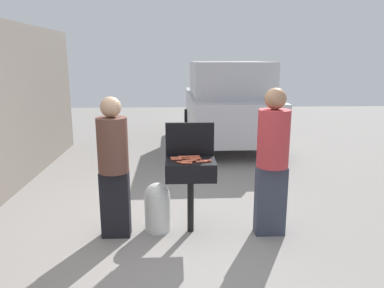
{
  "coord_description": "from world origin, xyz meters",
  "views": [
    {
      "loc": [
        0.05,
        -4.12,
        2.11
      ],
      "look_at": [
        0.26,
        0.64,
        1.0
      ],
      "focal_mm": 34.65,
      "sensor_mm": 36.0,
      "label": 1
    }
  ],
  "objects": [
    {
      "name": "hot_dog_3",
      "position": [
        0.34,
        0.04,
        0.93
      ],
      "size": [
        0.13,
        0.04,
        0.03
      ],
      "primitive_type": "cylinder",
      "rotation": [
        0.0,
        1.57,
        0.11
      ],
      "color": "#C6593D",
      "rests_on": "bbq_grill"
    },
    {
      "name": "person_right",
      "position": [
        1.18,
        0.05,
        0.97
      ],
      "size": [
        0.37,
        0.37,
        1.78
      ],
      "rotation": [
        0.0,
        0.0,
        3.02
      ],
      "color": "#333847",
      "rests_on": "ground"
    },
    {
      "name": "ground_plane",
      "position": [
        0.0,
        0.0,
        0.0
      ],
      "size": [
        24.0,
        24.0,
        0.0
      ],
      "primitive_type": "plane",
      "color": "gray"
    },
    {
      "name": "hot_dog_8",
      "position": [
        0.15,
        0.18,
        0.93
      ],
      "size": [
        0.13,
        0.03,
        0.03
      ],
      "primitive_type": "cylinder",
      "rotation": [
        0.0,
        1.57,
        0.01
      ],
      "color": "#AD4228",
      "rests_on": "bbq_grill"
    },
    {
      "name": "hot_dog_1",
      "position": [
        0.04,
        0.22,
        0.93
      ],
      "size": [
        0.13,
        0.03,
        0.03
      ],
      "primitive_type": "cylinder",
      "rotation": [
        0.0,
        1.57,
        -0.01
      ],
      "color": "#C6593D",
      "rests_on": "bbq_grill"
    },
    {
      "name": "hot_dog_10",
      "position": [
        0.05,
        0.15,
        0.93
      ],
      "size": [
        0.13,
        0.03,
        0.03
      ],
      "primitive_type": "cylinder",
      "rotation": [
        0.0,
        1.57,
        0.01
      ],
      "color": "#B74C33",
      "rests_on": "bbq_grill"
    },
    {
      "name": "hot_dog_9",
      "position": [
        0.18,
        0.06,
        0.93
      ],
      "size": [
        0.13,
        0.03,
        0.03
      ],
      "primitive_type": "cylinder",
      "rotation": [
        0.0,
        1.57,
        -0.0
      ],
      "color": "#B74C33",
      "rests_on": "bbq_grill"
    },
    {
      "name": "grill_lid_open",
      "position": [
        0.22,
        0.36,
        1.13
      ],
      "size": [
        0.6,
        0.05,
        0.42
      ],
      "primitive_type": "cube",
      "color": "black",
      "rests_on": "bbq_grill"
    },
    {
      "name": "hot_dog_7",
      "position": [
        0.23,
        0.09,
        0.93
      ],
      "size": [
        0.13,
        0.04,
        0.03
      ],
      "primitive_type": "cylinder",
      "rotation": [
        0.0,
        1.57,
        0.09
      ],
      "color": "#B74C33",
      "rests_on": "bbq_grill"
    },
    {
      "name": "hot_dog_2",
      "position": [
        0.39,
        0.07,
        0.93
      ],
      "size": [
        0.13,
        0.03,
        0.03
      ],
      "primitive_type": "cylinder",
      "rotation": [
        0.0,
        1.57,
        -0.06
      ],
      "color": "#AD4228",
      "rests_on": "bbq_grill"
    },
    {
      "name": "hot_dog_6",
      "position": [
        0.28,
        0.16,
        0.93
      ],
      "size": [
        0.13,
        0.03,
        0.03
      ],
      "primitive_type": "cylinder",
      "rotation": [
        0.0,
        1.57,
        -0.05
      ],
      "color": "#AD4228",
      "rests_on": "bbq_grill"
    },
    {
      "name": "hot_dog_0",
      "position": [
        0.12,
        0.03,
        0.93
      ],
      "size": [
        0.13,
        0.03,
        0.03
      ],
      "primitive_type": "cylinder",
      "rotation": [
        0.0,
        1.57,
        -0.0
      ],
      "color": "#B74C33",
      "rests_on": "bbq_grill"
    },
    {
      "name": "parked_minivan",
      "position": [
        1.33,
        5.09,
        1.03
      ],
      "size": [
        2.07,
        4.42,
        2.02
      ],
      "rotation": [
        0.0,
        0.0,
        3.15
      ],
      "color": "#B7B7BC",
      "rests_on": "ground"
    },
    {
      "name": "propane_tank",
      "position": [
        -0.19,
        0.19,
        0.32
      ],
      "size": [
        0.32,
        0.32,
        0.62
      ],
      "color": "silver",
      "rests_on": "ground"
    },
    {
      "name": "hot_dog_5",
      "position": [
        0.28,
        0.2,
        0.93
      ],
      "size": [
        0.13,
        0.03,
        0.03
      ],
      "primitive_type": "cylinder",
      "rotation": [
        0.0,
        1.57,
        0.07
      ],
      "color": "#AD4228",
      "rests_on": "bbq_grill"
    },
    {
      "name": "bbq_grill",
      "position": [
        0.22,
        0.14,
        0.77
      ],
      "size": [
        0.6,
        0.44,
        0.92
      ],
      "color": "black",
      "rests_on": "ground"
    },
    {
      "name": "person_left",
      "position": [
        -0.69,
        0.07,
        0.92
      ],
      "size": [
        0.35,
        0.35,
        1.69
      ],
      "rotation": [
        0.0,
        0.0,
        0.2
      ],
      "color": "black",
      "rests_on": "ground"
    },
    {
      "name": "hot_dog_4",
      "position": [
        0.14,
        0.26,
        0.93
      ],
      "size": [
        0.13,
        0.03,
        0.03
      ],
      "primitive_type": "cylinder",
      "rotation": [
        0.0,
        1.57,
        -0.04
      ],
      "color": "#C6593D",
      "rests_on": "bbq_grill"
    },
    {
      "name": "hot_dog_12",
      "position": [
        0.16,
        -0.01,
        0.93
      ],
      "size": [
        0.13,
        0.03,
        0.03
      ],
      "primitive_type": "cylinder",
      "rotation": [
        0.0,
        1.57,
        -0.04
      ],
      "color": "#C6593D",
      "rests_on": "bbq_grill"
    },
    {
      "name": "hot_dog_11",
      "position": [
        0.27,
        0.27,
        0.93
      ],
      "size": [
        0.13,
        0.03,
        0.03
      ],
      "primitive_type": "cylinder",
      "rotation": [
        0.0,
        1.57,
        0.06
      ],
      "color": "#C6593D",
      "rests_on": "bbq_grill"
    }
  ]
}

